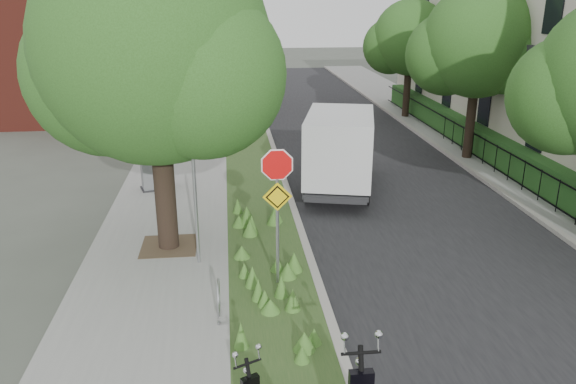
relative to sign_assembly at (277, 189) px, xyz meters
name	(u,v)px	position (x,y,z in m)	size (l,w,h in m)	color
ground	(344,297)	(1.40, -0.58, -2.33)	(120.00, 120.00, 0.00)	#4C5147
sidewalk_near	(180,167)	(-2.85, 9.42, -2.27)	(3.50, 60.00, 0.12)	gray
verge	(253,165)	(-0.10, 9.42, -2.27)	(2.00, 60.00, 0.12)	#2E4D21
kerb_near	(279,164)	(0.90, 9.42, -2.26)	(0.20, 60.00, 0.13)	#9E9991
road	(368,163)	(4.40, 9.42, -2.32)	(7.00, 60.00, 0.01)	black
kerb_far	(454,159)	(7.90, 9.42, -2.26)	(0.20, 60.00, 0.13)	#9E9991
footpath_far	(495,157)	(9.60, 9.42, -2.27)	(3.20, 60.00, 0.12)	gray
street_tree_main	(151,60)	(-2.68, 2.28, 2.48)	(6.21, 5.54, 7.66)	black
bare_post	(194,183)	(-1.80, 1.22, -0.21)	(0.08, 0.08, 4.00)	#A5A8AD
bike_hoop	(219,297)	(-1.30, -1.18, -1.83)	(0.06, 0.78, 0.77)	#A5A8AD
sign_assembly	(277,189)	(0.00, 0.00, 0.00)	(0.94, 0.08, 3.22)	#A5A8AD
fence_far	(473,143)	(8.60, 9.42, -1.66)	(0.04, 24.00, 1.00)	black
hedge_far	(490,143)	(9.30, 9.42, -1.66)	(1.00, 24.00, 1.10)	#1E4A1A
brick_building	(93,33)	(-8.10, 21.42, 1.88)	(9.40, 10.40, 8.30)	maroon
far_tree_b	(476,47)	(8.34, 9.46, 2.04)	(4.83, 4.31, 6.56)	black
far_tree_c	(409,41)	(8.34, 17.46, 1.63)	(4.37, 3.89, 5.93)	black
box_truck	(340,147)	(2.66, 6.46, -0.84)	(3.09, 5.35, 2.28)	#262628
utility_cabinet	(155,171)	(-3.44, 6.86, -1.60)	(1.09, 0.87, 1.26)	#262628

